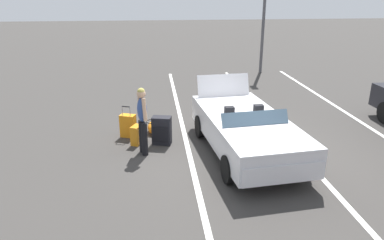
% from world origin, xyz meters
% --- Properties ---
extents(ground_plane, '(80.00, 80.00, 0.00)m').
position_xyz_m(ground_plane, '(0.00, 0.00, 0.00)').
color(ground_plane, '#383533').
extents(lot_line_near, '(18.00, 0.12, 0.01)m').
position_xyz_m(lot_line_near, '(0.00, -1.36, 0.00)').
color(lot_line_near, silver).
rests_on(lot_line_near, ground_plane).
extents(lot_line_mid, '(18.00, 0.12, 0.01)m').
position_xyz_m(lot_line_mid, '(0.00, 1.34, 0.00)').
color(lot_line_mid, silver).
rests_on(lot_line_mid, ground_plane).
extents(convertible_car, '(4.29, 2.17, 1.53)m').
position_xyz_m(convertible_car, '(0.20, 0.02, 0.59)').
color(convertible_car, silver).
rests_on(convertible_car, ground_plane).
extents(suitcase_large_black, '(0.39, 0.53, 0.74)m').
position_xyz_m(suitcase_large_black, '(-0.81, -2.00, 0.37)').
color(suitcase_large_black, black).
rests_on(suitcase_large_black, ground_plane).
extents(suitcase_medium_bright, '(0.37, 0.46, 0.89)m').
position_xyz_m(suitcase_medium_bright, '(-1.41, -2.89, 0.31)').
color(suitcase_medium_bright, orange).
rests_on(suitcase_medium_bright, ground_plane).
extents(suitcase_small_carryon, '(0.39, 0.32, 0.50)m').
position_xyz_m(suitcase_small_carryon, '(-0.87, -2.65, 0.25)').
color(suitcase_small_carryon, orange).
rests_on(suitcase_small_carryon, ground_plane).
extents(duffel_bag, '(0.65, 0.39, 0.34)m').
position_xyz_m(duffel_bag, '(-1.62, -2.22, 0.16)').
color(duffel_bag, orange).
rests_on(duffel_bag, ground_plane).
extents(traveler_person, '(0.60, 0.31, 1.65)m').
position_xyz_m(traveler_person, '(-0.28, -2.46, 0.93)').
color(traveler_person, black).
rests_on(traveler_person, ground_plane).
extents(parking_lamp_post, '(0.50, 0.24, 5.18)m').
position_xyz_m(parking_lamp_post, '(-8.91, 2.98, 3.00)').
color(parking_lamp_post, '#4C4C51').
rests_on(parking_lamp_post, ground_plane).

